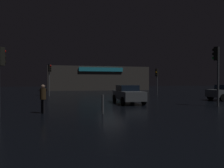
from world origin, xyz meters
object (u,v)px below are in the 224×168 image
at_px(traffic_signal_opposite, 217,64).
at_px(car_far, 128,94).
at_px(traffic_signal_cross_left, 0,68).
at_px(traffic_signal_cross_right, 50,73).
at_px(traffic_signal_main, 157,76).
at_px(store_building, 98,79).
at_px(pedestrian, 43,97).

height_order(traffic_signal_opposite, car_far, traffic_signal_opposite).
distance_m(traffic_signal_cross_left, car_far, 9.95).
height_order(traffic_signal_opposite, traffic_signal_cross_right, traffic_signal_opposite).
bearing_deg(traffic_signal_opposite, traffic_signal_main, 83.49).
bearing_deg(traffic_signal_opposite, store_building, 96.65).
xyz_separation_m(traffic_signal_opposite, car_far, (-5.71, 3.66, -2.32)).
height_order(traffic_signal_main, traffic_signal_cross_left, traffic_signal_cross_left).
height_order(store_building, pedestrian, store_building).
bearing_deg(traffic_signal_cross_right, traffic_signal_opposite, -47.33).
bearing_deg(traffic_signal_cross_left, traffic_signal_cross_right, 85.03).
bearing_deg(traffic_signal_cross_right, store_building, 63.29).
distance_m(traffic_signal_cross_right, car_far, 12.79).
distance_m(store_building, pedestrian, 33.89).
bearing_deg(car_far, traffic_signal_opposite, -32.67).
bearing_deg(store_building, car_far, -93.90).
distance_m(traffic_signal_cross_right, pedestrian, 14.72).
distance_m(traffic_signal_opposite, car_far, 7.16).
distance_m(traffic_signal_main, pedestrian, 19.51).
xyz_separation_m(traffic_signal_main, car_far, (-7.22, -9.59, -1.89)).
xyz_separation_m(traffic_signal_cross_left, pedestrian, (2.08, 0.59, -1.57)).
distance_m(store_building, traffic_signal_opposite, 32.45).
distance_m(traffic_signal_cross_left, traffic_signal_cross_right, 15.23).
relative_size(traffic_signal_opposite, traffic_signal_cross_right, 1.09).
xyz_separation_m(store_building, traffic_signal_cross_left, (-10.48, -33.38, -0.00)).
xyz_separation_m(car_far, pedestrian, (-6.45, -4.22, 0.18)).
distance_m(store_building, traffic_signal_cross_right, 20.39).
distance_m(store_building, car_far, 28.69).
height_order(traffic_signal_cross_right, car_far, traffic_signal_cross_right).
xyz_separation_m(traffic_signal_cross_left, traffic_signal_cross_right, (1.32, 15.16, 0.34)).
relative_size(traffic_signal_opposite, car_far, 1.03).
xyz_separation_m(traffic_signal_main, traffic_signal_cross_right, (-14.43, 0.77, 0.20)).
bearing_deg(traffic_signal_cross_right, pedestrian, -87.01).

